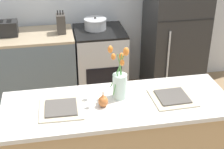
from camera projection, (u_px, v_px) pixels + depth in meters
kitchen_island at (117, 148)px, 2.89m from camera, size 1.80×0.66×0.90m
back_counter at (5, 72)px, 4.11m from camera, size 1.68×0.60×0.91m
stove_range at (100, 65)px, 4.29m from camera, size 0.60×0.61×0.91m
refrigerator at (175, 28)px, 4.26m from camera, size 0.68×0.67×1.73m
flower_vase at (120, 81)px, 2.69m from camera, size 0.15×0.16×0.43m
pear_figurine at (103, 101)px, 2.61m from camera, size 0.08×0.08×0.13m
plate_setting_left at (61, 108)px, 2.59m from camera, size 0.34×0.34×0.02m
plate_setting_right at (172, 97)px, 2.73m from camera, size 0.34×0.34×0.02m
toaster at (6, 28)px, 3.89m from camera, size 0.28×0.18×0.17m
cooking_pot at (95, 24)px, 4.10m from camera, size 0.27×0.27×0.15m
knife_block at (61, 24)px, 3.96m from camera, size 0.10×0.14×0.27m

